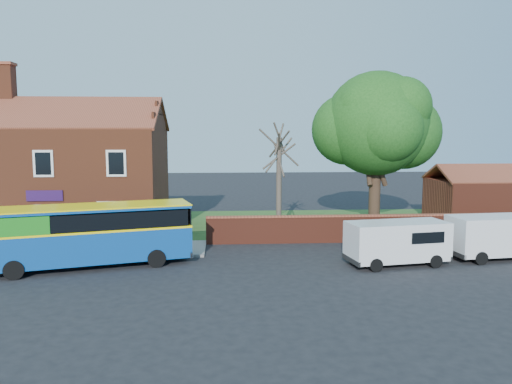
{
  "coord_description": "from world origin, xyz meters",
  "views": [
    {
      "loc": [
        3.01,
        -20.96,
        6.24
      ],
      "look_at": [
        4.71,
        5.0,
        3.2
      ],
      "focal_mm": 35.0,
      "sensor_mm": 36.0,
      "label": 1
    }
  ],
  "objects": [
    {
      "name": "large_tree",
      "position": [
        12.85,
        10.68,
        6.68
      ],
      "size": [
        8.36,
        6.62,
        10.2
      ],
      "color": "black",
      "rests_on": "ground"
    },
    {
      "name": "ground",
      "position": [
        0.0,
        0.0,
        0.0
      ],
      "size": [
        120.0,
        120.0,
        0.0
      ],
      "primitive_type": "plane",
      "color": "black",
      "rests_on": "ground"
    },
    {
      "name": "grass_strip",
      "position": [
        13.0,
        13.0,
        0.02
      ],
      "size": [
        26.0,
        12.0,
        0.04
      ],
      "primitive_type": "cube",
      "color": "#426B28",
      "rests_on": "ground"
    },
    {
      "name": "pavement",
      "position": [
        -7.0,
        5.75,
        0.06
      ],
      "size": [
        18.0,
        3.5,
        0.12
      ],
      "primitive_type": "cube",
      "color": "gray",
      "rests_on": "ground"
    },
    {
      "name": "kerb",
      "position": [
        -7.0,
        4.0,
        0.07
      ],
      "size": [
        18.0,
        0.15,
        0.14
      ],
      "primitive_type": "cube",
      "color": "slate",
      "rests_on": "ground"
    },
    {
      "name": "van_near",
      "position": [
        11.27,
        1.87,
        1.17
      ],
      "size": [
        4.99,
        2.62,
        2.08
      ],
      "rotation": [
        0.0,
        0.0,
        0.16
      ],
      "color": "silver",
      "rests_on": "ground"
    },
    {
      "name": "bus",
      "position": [
        -3.69,
        2.37,
        1.66
      ],
      "size": [
        9.84,
        4.91,
        2.91
      ],
      "rotation": [
        0.0,
        0.0,
        0.27
      ],
      "color": "#0D4594",
      "rests_on": "ground"
    },
    {
      "name": "van_far",
      "position": [
        16.78,
        2.7,
        1.21
      ],
      "size": [
        5.12,
        2.47,
        2.17
      ],
      "rotation": [
        0.0,
        0.0,
        0.1
      ],
      "color": "silver",
      "rests_on": "ground"
    },
    {
      "name": "shop_building",
      "position": [
        -7.02,
        11.5,
        3.41
      ],
      "size": [
        12.3,
        8.13,
        10.5
      ],
      "color": "brown",
      "rests_on": "ground"
    },
    {
      "name": "bare_tree",
      "position": [
        6.49,
        10.08,
        3.38
      ],
      "size": [
        2.47,
        2.94,
        6.59
      ],
      "color": "#4C4238",
      "rests_on": "ground"
    },
    {
      "name": "boundary_wall",
      "position": [
        13.0,
        7.0,
        0.81
      ],
      "size": [
        22.0,
        0.38,
        1.6
      ],
      "color": "maroon",
      "rests_on": "ground"
    },
    {
      "name": "outbuilding",
      "position": [
        22.0,
        13.0,
        1.61
      ],
      "size": [
        8.2,
        5.06,
        4.17
      ],
      "color": "maroon",
      "rests_on": "ground"
    }
  ]
}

